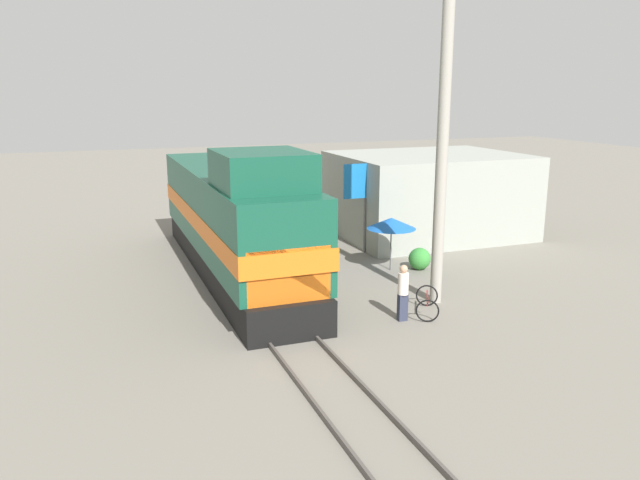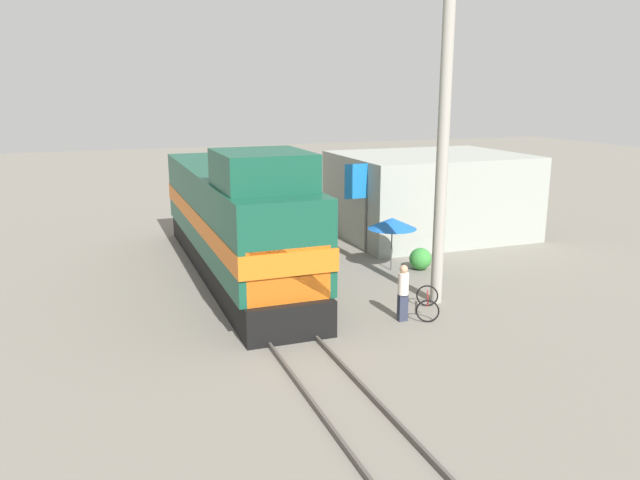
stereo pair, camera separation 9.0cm
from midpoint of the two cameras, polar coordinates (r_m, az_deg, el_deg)
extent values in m
plane|color=slate|center=(21.40, -5.15, -6.11)|extent=(120.00, 120.00, 0.00)
cube|color=#4C4742|center=(21.21, -7.04, -6.12)|extent=(0.08, 29.07, 0.15)
cube|color=#4C4742|center=(21.56, -3.31, -5.71)|extent=(0.08, 29.07, 0.15)
cube|color=black|center=(25.15, -7.76, -1.79)|extent=(2.75, 15.21, 1.14)
cube|color=#144C38|center=(24.68, -7.91, 2.84)|extent=(2.99, 14.60, 3.00)
cube|color=orange|center=(24.74, -7.89, 2.16)|extent=(3.03, 14.75, 0.70)
cube|color=orange|center=(18.96, -3.66, -2.47)|extent=(2.54, 2.13, 1.65)
cube|color=#144C38|center=(19.97, -5.19, 6.42)|extent=(2.81, 3.35, 1.17)
cylinder|color=#9E998E|center=(21.03, 11.35, 9.64)|extent=(0.40, 0.40, 11.68)
cylinder|color=#4C4C4C|center=(25.41, 6.66, -0.50)|extent=(0.05, 0.05, 2.07)
cone|color=#1959B2|center=(25.20, 6.72, 1.53)|extent=(1.98, 1.98, 0.45)
cube|color=#595959|center=(28.04, 4.34, 1.35)|extent=(0.12, 0.12, 2.50)
cube|color=#1972BF|center=(27.68, 4.41, 5.43)|extent=(2.12, 0.08, 1.53)
sphere|color=#388C38|center=(25.79, 9.26, -1.71)|extent=(0.91, 0.91, 0.91)
cube|color=#2D3347|center=(20.13, 7.69, -6.13)|extent=(0.30, 0.20, 0.89)
cylinder|color=silver|center=(19.88, 7.76, -3.98)|extent=(0.34, 0.34, 0.70)
sphere|color=tan|center=(19.74, 7.81, -2.65)|extent=(0.26, 0.26, 0.26)
torus|color=black|center=(20.14, 9.94, -6.42)|extent=(0.67, 0.41, 0.75)
torus|color=black|center=(21.59, 9.89, -5.03)|extent=(0.67, 0.41, 0.75)
cube|color=#A51919|center=(20.79, 9.94, -5.13)|extent=(0.68, 1.15, 0.04)
cylinder|color=#A51919|center=(20.57, 9.94, -5.60)|extent=(0.04, 0.04, 0.31)
cube|color=#999E93|center=(31.78, 10.05, 4.09)|extent=(8.85, 6.93, 4.07)
camera|label=1|loc=(0.04, -89.86, 0.03)|focal=35.00mm
camera|label=2|loc=(0.04, 90.14, -0.03)|focal=35.00mm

